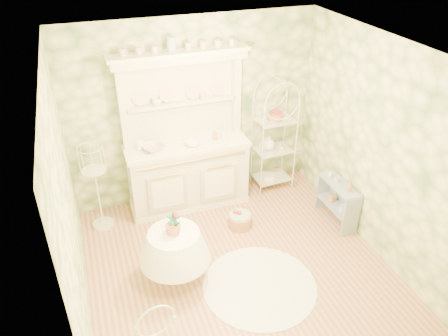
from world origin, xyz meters
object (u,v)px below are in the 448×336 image
object	(u,v)px
bakers_rack	(274,133)
floor_basket	(240,219)
side_shelf	(337,203)
kitchen_dresser	(186,135)
birdcage_stand	(96,181)
round_table	(175,259)

from	to	relation	value
bakers_rack	floor_basket	xyz separation A→B (m)	(-0.86, -0.82, -0.82)
bakers_rack	side_shelf	bearing A→B (deg)	-70.85
kitchen_dresser	floor_basket	distance (m)	1.40
side_shelf	birdcage_stand	size ratio (longest dim) A/B	0.46
kitchen_dresser	side_shelf	size ratio (longest dim) A/B	3.32
floor_basket	side_shelf	bearing A→B (deg)	-13.75
side_shelf	bakers_rack	bearing A→B (deg)	115.38
kitchen_dresser	side_shelf	xyz separation A→B (m)	(1.85, -1.12, -0.85)
bakers_rack	floor_basket	size ratio (longest dim) A/B	5.27
bakers_rack	round_table	xyz separation A→B (m)	(-1.95, -1.53, -0.60)
side_shelf	birdcage_stand	xyz separation A→B (m)	(-3.15, 0.98, 0.45)
side_shelf	round_table	size ratio (longest dim) A/B	1.03
bakers_rack	kitchen_dresser	bearing A→B (deg)	177.67
kitchen_dresser	bakers_rack	distance (m)	1.39
round_table	floor_basket	world-z (taller)	round_table
side_shelf	round_table	xyz separation A→B (m)	(-2.43, -0.38, 0.04)
bakers_rack	birdcage_stand	bearing A→B (deg)	179.98
kitchen_dresser	floor_basket	world-z (taller)	kitchen_dresser
side_shelf	birdcage_stand	world-z (taller)	birdcage_stand
bakers_rack	birdcage_stand	world-z (taller)	bakers_rack
birdcage_stand	floor_basket	bearing A→B (deg)	-19.84
kitchen_dresser	round_table	xyz separation A→B (m)	(-0.57, -1.50, -0.81)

